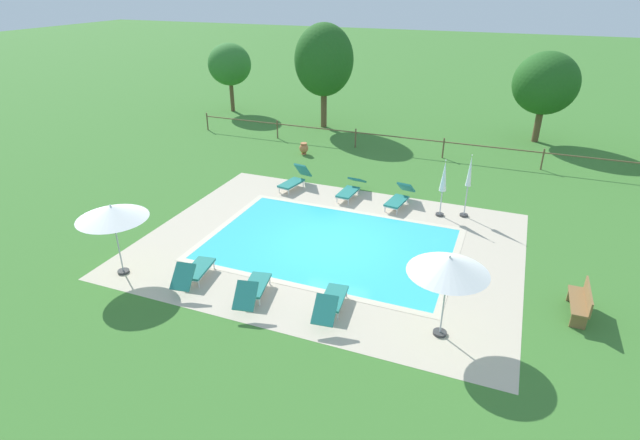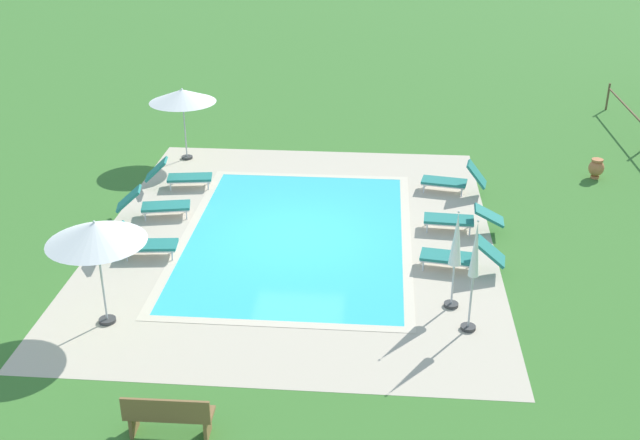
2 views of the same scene
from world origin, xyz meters
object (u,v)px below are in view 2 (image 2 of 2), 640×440
wooden_bench_lawn_side (168,414)px  terracotta_urn_near_fence (596,168)px  sun_lounger_north_near_steps (460,256)px  sun_lounger_south_mid (155,204)px  patio_umbrella_open_by_bench (182,96)px  sun_lounger_north_mid (139,243)px  sun_lounger_north_far (453,180)px  patio_umbrella_closed_row_west (456,245)px  sun_lounger_north_end (180,175)px  patio_umbrella_open_foreground (96,233)px  sun_lounger_south_near_corner (460,219)px  patio_umbrella_closed_row_mid_west (474,261)px

wooden_bench_lawn_side → terracotta_urn_near_fence: wooden_bench_lawn_side is taller
sun_lounger_north_near_steps → sun_lounger_south_mid: size_ratio=1.00×
sun_lounger_south_mid → patio_umbrella_open_by_bench: patio_umbrella_open_by_bench is taller
sun_lounger_north_mid → sun_lounger_south_mid: size_ratio=1.00×
sun_lounger_north_far → wooden_bench_lawn_side: bearing=-26.6°
sun_lounger_north_mid → patio_umbrella_closed_row_west: size_ratio=0.88×
sun_lounger_south_mid → sun_lounger_north_end: bearing=175.6°
sun_lounger_north_near_steps → patio_umbrella_open_by_bench: patio_umbrella_open_by_bench is taller
sun_lounger_north_mid → patio_umbrella_open_foreground: size_ratio=0.85×
sun_lounger_north_end → wooden_bench_lawn_side: sun_lounger_north_end is taller
sun_lounger_south_mid → patio_umbrella_open_by_bench: (-4.55, -0.23, 1.72)m
sun_lounger_south_near_corner → patio_umbrella_closed_row_west: (3.86, -0.50, 1.15)m
sun_lounger_north_mid → terracotta_urn_near_fence: sun_lounger_north_mid is taller
patio_umbrella_open_foreground → patio_umbrella_closed_row_west: 7.46m
sun_lounger_south_near_corner → patio_umbrella_open_by_bench: 9.86m
patio_umbrella_open_by_bench → wooden_bench_lawn_side: (13.27, 2.90, -1.64)m
sun_lounger_north_far → patio_umbrella_open_by_bench: (-2.14, -8.47, 1.71)m
sun_lounger_north_near_steps → patio_umbrella_open_foreground: size_ratio=0.86×
wooden_bench_lawn_side → terracotta_urn_near_fence: 16.11m
patio_umbrella_open_by_bench → terracotta_urn_near_fence: bearing=87.1°
sun_lounger_north_far → wooden_bench_lawn_side: sun_lounger_north_far is taller
patio_umbrella_open_by_bench → terracotta_urn_near_fence: patio_umbrella_open_by_bench is taller
sun_lounger_north_near_steps → sun_lounger_north_end: 9.07m
sun_lounger_north_near_steps → wooden_bench_lawn_side: size_ratio=1.36×
sun_lounger_south_mid → patio_umbrella_closed_row_west: bearing=62.3°
sun_lounger_north_far → patio_umbrella_open_by_bench: 8.91m
sun_lounger_north_end → patio_umbrella_open_foreground: (7.42, 0.25, 1.73)m
sun_lounger_north_near_steps → patio_umbrella_closed_row_west: 2.07m
sun_lounger_south_mid → patio_umbrella_closed_row_mid_west: (4.95, 8.03, 1.23)m
patio_umbrella_open_foreground → sun_lounger_north_end: bearing=-178.1°
sun_lounger_north_far → sun_lounger_north_mid: bearing=-59.5°
sun_lounger_south_near_corner → sun_lounger_north_near_steps: bearing=-4.8°
sun_lounger_north_far → sun_lounger_south_near_corner: bearing=-0.1°
sun_lounger_north_near_steps → patio_umbrella_open_foreground: (2.94, -7.64, 1.73)m
sun_lounger_south_mid → patio_umbrella_closed_row_mid_west: size_ratio=0.81×
patio_umbrella_closed_row_west → terracotta_urn_near_fence: 9.44m
sun_lounger_north_near_steps → sun_lounger_north_mid: 7.82m
terracotta_urn_near_fence → patio_umbrella_open_foreground: bearing=-53.2°
sun_lounger_south_mid → patio_umbrella_closed_row_west: (4.06, 7.74, 1.13)m
sun_lounger_north_mid → terracotta_urn_near_fence: size_ratio=3.28×
sun_lounger_south_near_corner → sun_lounger_south_mid: size_ratio=1.03×
sun_lounger_north_near_steps → terracotta_urn_near_fence: size_ratio=3.31×
sun_lounger_north_near_steps → sun_lounger_south_near_corner: (-2.15, 0.18, -0.02)m
sun_lounger_north_far → terracotta_urn_near_fence: sun_lounger_north_far is taller
terracotta_urn_near_fence → sun_lounger_south_near_corner: bearing=-47.4°
sun_lounger_south_near_corner → sun_lounger_south_mid: (-0.20, -8.24, 0.03)m
sun_lounger_north_end → terracotta_urn_near_fence: size_ratio=3.24×
patio_umbrella_closed_row_west → terracotta_urn_near_fence: patio_umbrella_closed_row_west is taller
sun_lounger_north_end → terracotta_urn_near_fence: (-1.77, 12.53, -0.04)m
sun_lounger_north_end → patio_umbrella_open_by_bench: bearing=-170.7°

